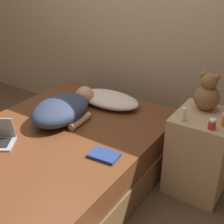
# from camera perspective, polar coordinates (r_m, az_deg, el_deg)

# --- Properties ---
(ground_plane) EXTENTS (12.00, 12.00, 0.00)m
(ground_plane) POSITION_cam_1_polar(r_m,az_deg,el_deg) (2.79, -8.69, -11.87)
(ground_plane) COLOR brown
(wall_back) EXTENTS (8.00, 0.06, 2.60)m
(wall_back) POSITION_cam_1_polar(r_m,az_deg,el_deg) (3.18, 4.68, 19.11)
(wall_back) COLOR tan
(wall_back) RESTS_ON ground_plane
(bed) EXTENTS (1.41, 1.84, 0.46)m
(bed) POSITION_cam_1_polar(r_m,az_deg,el_deg) (2.65, -9.03, -8.02)
(bed) COLOR brown
(bed) RESTS_ON ground_plane
(nightstand) EXTENTS (0.43, 0.47, 0.66)m
(nightstand) POSITION_cam_1_polar(r_m,az_deg,el_deg) (2.58, 15.81, -7.13)
(nightstand) COLOR tan
(nightstand) RESTS_ON ground_plane
(pillow) EXTENTS (0.61, 0.34, 0.11)m
(pillow) POSITION_cam_1_polar(r_m,az_deg,el_deg) (2.91, -0.56, 2.34)
(pillow) COLOR beige
(pillow) RESTS_ON bed
(person_lying) EXTENTS (0.43, 0.76, 0.20)m
(person_lying) POSITION_cam_1_polar(r_m,az_deg,el_deg) (2.67, -8.84, 0.64)
(person_lying) COLOR #2D3851
(person_lying) RESTS_ON bed
(teddy_bear) EXTENTS (0.19, 0.19, 0.30)m
(teddy_bear) POSITION_cam_1_polar(r_m,az_deg,el_deg) (2.46, 17.04, 3.24)
(teddy_bear) COLOR brown
(teddy_bear) RESTS_ON nightstand
(bottle_red) EXTENTS (0.05, 0.05, 0.07)m
(bottle_red) POSITION_cam_1_polar(r_m,az_deg,el_deg) (2.23, 17.81, -2.11)
(bottle_red) COLOR #B72D2D
(bottle_red) RESTS_ON nightstand
(bottle_white) EXTENTS (0.04, 0.04, 0.10)m
(bottle_white) POSITION_cam_1_polar(r_m,az_deg,el_deg) (2.29, 13.00, -0.39)
(bottle_white) COLOR white
(bottle_white) RESTS_ON nightstand
(bottle_orange) EXTENTS (0.03, 0.03, 0.10)m
(bottle_orange) POSITION_cam_1_polar(r_m,az_deg,el_deg) (2.29, 19.78, -1.29)
(bottle_orange) COLOR orange
(bottle_orange) RESTS_ON nightstand
(book) EXTENTS (0.22, 0.15, 0.02)m
(book) POSITION_cam_1_polar(r_m,az_deg,el_deg) (2.21, -1.46, -7.92)
(book) COLOR navy
(book) RESTS_ON bed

